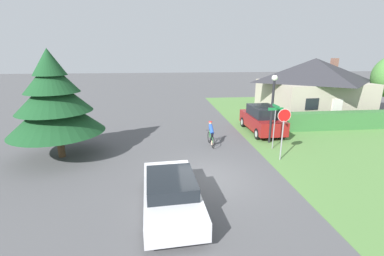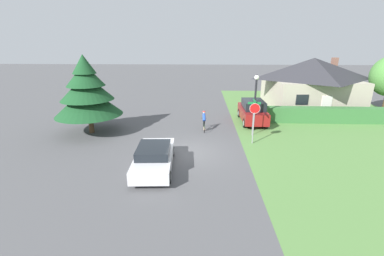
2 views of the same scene
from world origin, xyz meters
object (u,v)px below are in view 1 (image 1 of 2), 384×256
Objects in this scene: parked_suv_right at (262,119)px; conifer_tall_near at (54,101)px; street_name_sign at (275,119)px; stop_sign at (283,125)px; sedan_left_lane at (171,192)px; cyclist at (211,134)px; cottage_house at (313,86)px; street_lamp at (273,100)px.

parked_suv_right is 13.09m from conifer_tall_near.
street_name_sign is 12.00m from conifer_tall_near.
stop_sign reaches higher than parked_suv_right.
sedan_left_lane is at bearing -138.21° from street_name_sign.
street_name_sign is (3.50, -1.01, 1.12)m from cyclist.
cyclist is at bearing -148.94° from cottage_house.
stop_sign is at bearing -8.53° from conifer_tall_near.
cottage_house reaches higher than sedan_left_lane.
cottage_house is 10.10m from street_lamp.
street_lamp is (-0.33, -2.22, 1.79)m from parked_suv_right.
street_name_sign is (-7.20, -8.41, -0.80)m from cottage_house.
conifer_tall_near is at bearing -175.45° from street_lamp.
stop_sign is 1.66m from street_name_sign.
street_lamp is at bearing -96.23° from stop_sign.
cyclist reaches higher than sedan_left_lane.
cyclist is 0.39× the size of street_lamp.
stop_sign is 1.04× the size of street_name_sign.
street_lamp is at bearing 76.71° from street_name_sign.
street_lamp is at bearing 171.28° from parked_suv_right.
cottage_house reaches higher than street_lamp.
parked_suv_right is at bearing 14.29° from conifer_tall_near.
street_name_sign reaches higher than parked_suv_right.
parked_suv_right is 0.80× the size of conifer_tall_near.
conifer_tall_near is (-8.43, -0.91, 2.35)m from cyclist.
cottage_house is at bearing -52.57° from parked_suv_right.
parked_suv_right is at bearing 79.95° from street_name_sign.
conifer_tall_near is at bearing -160.13° from cottage_house.
cyclist is 4.35m from stop_sign.
street_lamp is (0.53, 2.72, 0.81)m from stop_sign.
stop_sign is at bearing 169.86° from parked_suv_right.
conifer_tall_near is at bearing 92.92° from cyclist.
street_name_sign reaches higher than cyclist.
cyclist is 0.64× the size of street_name_sign.
cyclist is (-10.70, -7.40, -1.92)m from cottage_house.
cottage_house is at bearing 23.46° from conifer_tall_near.
parked_suv_right is at bearing -95.08° from stop_sign.
sedan_left_lane is 7.04m from cyclist.
street_lamp reaches higher than cyclist.
conifer_tall_near is at bearing 104.02° from parked_suv_right.
street_lamp is (-6.94, -7.33, 0.10)m from cottage_house.
parked_suv_right is 1.65× the size of stop_sign.
street_name_sign reaches higher than sedan_left_lane.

